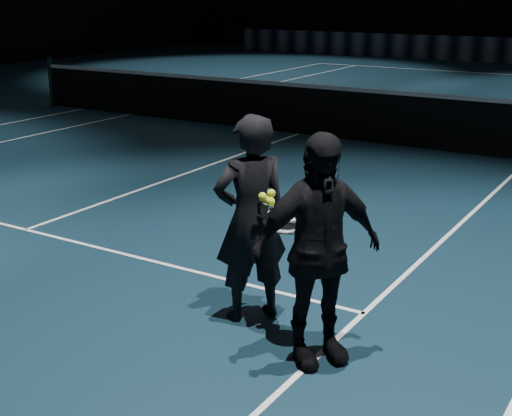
{
  "coord_description": "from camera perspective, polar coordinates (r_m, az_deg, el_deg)",
  "views": [
    {
      "loc": [
        6.19,
        -11.5,
        2.61
      ],
      "look_at": [
        3.48,
        -7.1,
        1.01
      ],
      "focal_mm": 50.0,
      "sensor_mm": 36.0,
      "label": 1
    }
  ],
  "objects": [
    {
      "name": "net_post_left",
      "position": [
        17.17,
        -16.08,
        9.66
      ],
      "size": [
        0.1,
        0.1,
        1.1
      ],
      "primitive_type": "cylinder",
      "color": "black",
      "rests_on": "floor"
    },
    {
      "name": "racket_lower",
      "position": [
        5.3,
        2.23,
        -1.57
      ],
      "size": [
        0.71,
        0.49,
        0.03
      ],
      "primitive_type": null,
      "rotation": [
        0.0,
        0.0,
        -0.43
      ],
      "color": "black",
      "rests_on": "player_a"
    },
    {
      "name": "player_a",
      "position": [
        5.67,
        -0.42,
        -0.9
      ],
      "size": [
        0.69,
        0.74,
        1.69
      ],
      "primitive_type": "imported",
      "rotation": [
        0.0,
        0.0,
        -2.21
      ],
      "color": "black",
      "rests_on": "floor"
    },
    {
      "name": "racket_upper",
      "position": [
        5.34,
        2.28,
        -0.54
      ],
      "size": [
        0.71,
        0.45,
        0.1
      ],
      "primitive_type": null,
      "rotation": [
        0.0,
        0.1,
        -0.36
      ],
      "color": "black",
      "rests_on": "player_b"
    },
    {
      "name": "sponsor_backdrop",
      "position": [
        27.78,
        19.08,
        11.84
      ],
      "size": [
        22.0,
        0.15,
        0.9
      ],
      "primitive_type": "cube",
      "color": "black",
      "rests_on": "floor"
    },
    {
      "name": "court_lines",
      "position": [
        13.31,
        3.29,
        5.9
      ],
      "size": [
        10.98,
        23.78,
        0.01
      ],
      "primitive_type": null,
      "color": "white",
      "rests_on": "floor"
    },
    {
      "name": "floor",
      "position": [
        13.31,
        3.29,
        5.88
      ],
      "size": [
        36.0,
        36.0,
        0.0
      ],
      "primitive_type": "plane",
      "color": "#0D202F",
      "rests_on": "ground"
    },
    {
      "name": "player_b",
      "position": [
        5.02,
        4.89,
        -3.42
      ],
      "size": [
        0.93,
        1.04,
        1.69
      ],
      "primitive_type": "imported",
      "rotation": [
        0.0,
        0.0,
        0.93
      ],
      "color": "black",
      "rests_on": "floor"
    },
    {
      "name": "net_mesh",
      "position": [
        13.23,
        3.33,
        7.79
      ],
      "size": [
        12.8,
        0.02,
        0.86
      ],
      "primitive_type": "cube",
      "color": "black",
      "rests_on": "floor"
    },
    {
      "name": "net_tape",
      "position": [
        13.17,
        3.36,
        9.79
      ],
      "size": [
        12.8,
        0.03,
        0.07
      ],
      "primitive_type": "cube",
      "color": "white",
      "rests_on": "net_mesh"
    },
    {
      "name": "tennis_balls",
      "position": [
        5.4,
        1.09,
        0.77
      ],
      "size": [
        0.12,
        0.1,
        0.12
      ],
      "primitive_type": null,
      "color": "yellow",
      "rests_on": "racket_upper"
    }
  ]
}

